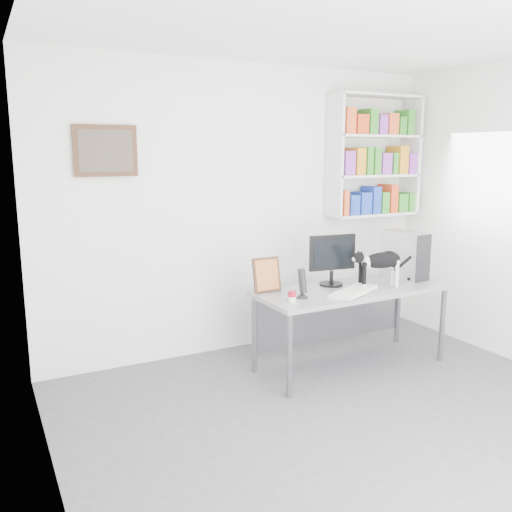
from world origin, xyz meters
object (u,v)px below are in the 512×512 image
desk (351,327)px  speaker (302,283)px  monitor (332,260)px  keyboard (353,291)px  pc_tower (404,255)px  cat (380,269)px  leaning_print (267,274)px  bookshelf (374,156)px  soup_can (292,297)px

desk → speaker: 0.75m
monitor → keyboard: (-0.01, -0.33, -0.21)m
speaker → pc_tower: bearing=-17.6°
cat → speaker: bearing=-174.3°
pc_tower → leaning_print: size_ratio=1.45×
pc_tower → cat: 0.50m
monitor → desk: bearing=-50.7°
bookshelf → monitor: size_ratio=2.67×
desk → speaker: size_ratio=6.86×
desk → speaker: bearing=-173.3°
monitor → pc_tower: bearing=2.7°
soup_can → leaning_print: bearing=92.2°
speaker → cat: (0.78, -0.03, 0.04)m
desk → pc_tower: bearing=8.0°
keyboard → pc_tower: (0.79, 0.26, 0.20)m
bookshelf → desk: size_ratio=0.72×
keyboard → speaker: bearing=144.3°
desk → soup_can: soup_can is taller
keyboard → soup_can: 0.60m
speaker → soup_can: speaker is taller
monitor → leaning_print: monitor is taller
monitor → leaning_print: (-0.62, 0.07, -0.08)m
pc_tower → monitor: bearing=169.4°
bookshelf → monitor: (-0.93, -0.60, -0.90)m
desk → monitor: size_ratio=3.72×
soup_can → cat: bearing=3.5°
bookshelf → cat: 1.43m
monitor → soup_can: monitor is taller
bookshelf → desk: bearing=-136.8°
monitor → speaker: 0.53m
leaning_print → cat: size_ratio=0.58×
keyboard → desk: bearing=30.0°
monitor → leaning_print: 0.63m
speaker → keyboard: bearing=-36.3°
speaker → monitor: bearing=2.3°
pc_tower → soup_can: bearing=-175.1°
leaning_print → speaker: bearing=-62.2°
pc_tower → cat: (-0.45, -0.20, -0.06)m
desk → soup_can: 0.83m
monitor → soup_can: size_ratio=5.08×
desk → soup_can: size_ratio=18.90×
monitor → leaning_print: size_ratio=1.52×
desk → monitor: monitor is taller
soup_can → speaker: bearing=29.0°
leaning_print → cat: 1.00m
speaker → leaning_print: bearing=91.7°
monitor → speaker: size_ratio=1.84×
keyboard → speaker: 0.47m
keyboard → soup_can: size_ratio=5.69×
desk → monitor: (-0.10, 0.17, 0.59)m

